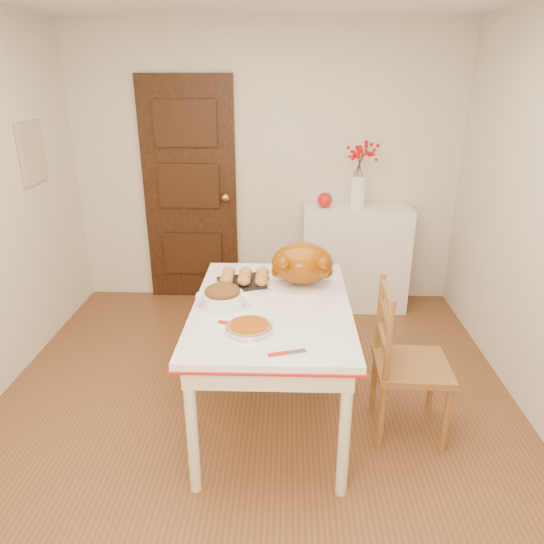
{
  "coord_description": "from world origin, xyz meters",
  "views": [
    {
      "loc": [
        0.2,
        -2.59,
        2.06
      ],
      "look_at": [
        0.12,
        0.1,
        0.99
      ],
      "focal_mm": 33.23,
      "sensor_mm": 36.0,
      "label": 1
    }
  ],
  "objects_px": {
    "turkey_platter": "(302,266)",
    "pumpkin_pie": "(249,327)",
    "sideboard": "(354,258)",
    "chair_oak": "(412,362)",
    "kitchen_table": "(272,364)"
  },
  "relations": [
    {
      "from": "turkey_platter",
      "to": "pumpkin_pie",
      "type": "xyz_separation_m",
      "value": [
        -0.29,
        -0.59,
        -0.11
      ]
    },
    {
      "from": "sideboard",
      "to": "chair_oak",
      "type": "distance_m",
      "value": 1.81
    },
    {
      "from": "sideboard",
      "to": "kitchen_table",
      "type": "distance_m",
      "value": 1.87
    },
    {
      "from": "turkey_platter",
      "to": "kitchen_table",
      "type": "bearing_deg",
      "value": -144.02
    },
    {
      "from": "sideboard",
      "to": "kitchen_table",
      "type": "xyz_separation_m",
      "value": [
        -0.71,
        -1.73,
        -0.07
      ]
    },
    {
      "from": "sideboard",
      "to": "turkey_platter",
      "type": "xyz_separation_m",
      "value": [
        -0.53,
        -1.47,
        0.48
      ]
    },
    {
      "from": "chair_oak",
      "to": "kitchen_table",
      "type": "bearing_deg",
      "value": 86.86
    },
    {
      "from": "kitchen_table",
      "to": "sideboard",
      "type": "bearing_deg",
      "value": 67.84
    },
    {
      "from": "sideboard",
      "to": "chair_oak",
      "type": "relative_size",
      "value": 0.99
    },
    {
      "from": "kitchen_table",
      "to": "chair_oak",
      "type": "distance_m",
      "value": 0.83
    },
    {
      "from": "sideboard",
      "to": "pumpkin_pie",
      "type": "bearing_deg",
      "value": -111.47
    },
    {
      "from": "kitchen_table",
      "to": "chair_oak",
      "type": "height_order",
      "value": "chair_oak"
    },
    {
      "from": "chair_oak",
      "to": "pumpkin_pie",
      "type": "xyz_separation_m",
      "value": [
        -0.93,
        -0.26,
        0.35
      ]
    },
    {
      "from": "chair_oak",
      "to": "turkey_platter",
      "type": "height_order",
      "value": "turkey_platter"
    },
    {
      "from": "kitchen_table",
      "to": "pumpkin_pie",
      "type": "bearing_deg",
      "value": -107.74
    }
  ]
}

